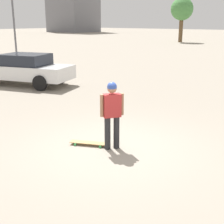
# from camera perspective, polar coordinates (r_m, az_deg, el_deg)

# --- Properties ---
(ground_plane) EXTENTS (220.00, 220.00, 0.00)m
(ground_plane) POSITION_cam_1_polar(r_m,az_deg,el_deg) (7.72, -0.00, -6.65)
(ground_plane) COLOR gray
(person) EXTENTS (0.50, 0.40, 1.66)m
(person) POSITION_cam_1_polar(r_m,az_deg,el_deg) (7.39, -0.00, 0.30)
(person) COLOR #262628
(person) RESTS_ON ground_plane
(skateboard) EXTENTS (0.60, 0.95, 0.08)m
(skateboard) POSITION_cam_1_polar(r_m,az_deg,el_deg) (7.90, -4.27, -5.64)
(skateboard) COLOR tan
(skateboard) RESTS_ON ground_plane
(car_parked_near) EXTENTS (3.25, 5.06, 1.50)m
(car_parked_near) POSITION_cam_1_polar(r_m,az_deg,el_deg) (15.82, -15.74, 7.60)
(car_parked_near) COLOR silver
(car_parked_near) RESTS_ON ground_plane
(tree_distant) EXTENTS (3.22, 3.22, 6.31)m
(tree_distant) POSITION_cam_1_polar(r_m,az_deg,el_deg) (48.39, 12.68, 17.80)
(tree_distant) COLOR brown
(tree_distant) RESTS_ON ground_plane
(lamp_post) EXTENTS (0.28, 0.28, 4.68)m
(lamp_post) POSITION_cam_1_polar(r_m,az_deg,el_deg) (21.38, -17.47, 15.04)
(lamp_post) COLOR #59595E
(lamp_post) RESTS_ON ground_plane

